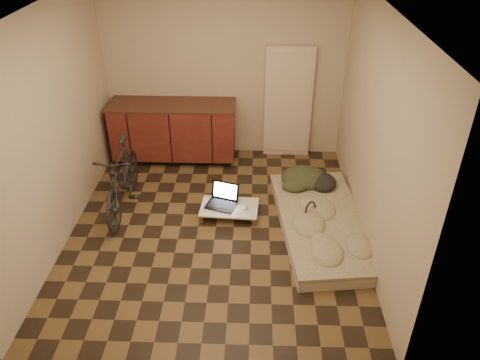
{
  "coord_description": "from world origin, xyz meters",
  "views": [
    {
      "loc": [
        0.45,
        -4.58,
        3.55
      ],
      "look_at": [
        0.29,
        0.22,
        0.55
      ],
      "focal_mm": 35.0,
      "sensor_mm": 36.0,
      "label": 1
    }
  ],
  "objects_px": {
    "bicycle": "(122,175)",
    "lap_desk": "(229,208)",
    "laptop": "(222,200)",
    "futon": "(322,223)"
  },
  "relations": [
    {
      "from": "lap_desk",
      "to": "laptop",
      "type": "distance_m",
      "value": 0.13
    },
    {
      "from": "bicycle",
      "to": "futon",
      "type": "relative_size",
      "value": 0.72
    },
    {
      "from": "lap_desk",
      "to": "laptop",
      "type": "relative_size",
      "value": 1.7
    },
    {
      "from": "bicycle",
      "to": "lap_desk",
      "type": "height_order",
      "value": "bicycle"
    },
    {
      "from": "laptop",
      "to": "bicycle",
      "type": "bearing_deg",
      "value": -163.93
    },
    {
      "from": "bicycle",
      "to": "futon",
      "type": "distance_m",
      "value": 2.56
    },
    {
      "from": "bicycle",
      "to": "lap_desk",
      "type": "distance_m",
      "value": 1.41
    },
    {
      "from": "futon",
      "to": "lap_desk",
      "type": "bearing_deg",
      "value": 159.84
    },
    {
      "from": "bicycle",
      "to": "futon",
      "type": "height_order",
      "value": "bicycle"
    },
    {
      "from": "bicycle",
      "to": "laptop",
      "type": "xyz_separation_m",
      "value": [
        1.26,
        -0.03,
        -0.33
      ]
    }
  ]
}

